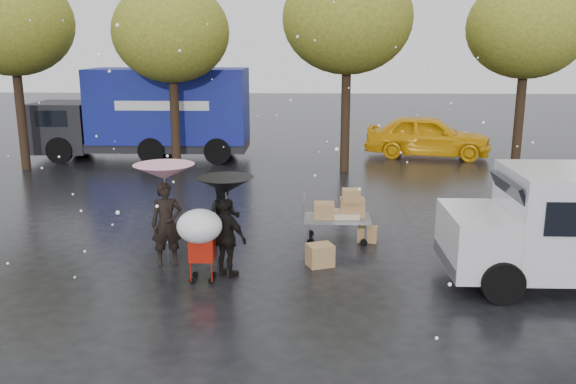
{
  "coord_description": "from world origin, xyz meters",
  "views": [
    {
      "loc": [
        1.19,
        -11.32,
        4.43
      ],
      "look_at": [
        0.79,
        1.0,
        1.42
      ],
      "focal_mm": 38.0,
      "sensor_mm": 36.0,
      "label": 1
    }
  ],
  "objects_px": {
    "vendor_cart": "(341,211)",
    "yellow_taxi": "(428,136)",
    "person_pink": "(167,224)",
    "blue_truck": "(149,114)",
    "person_black": "(227,238)",
    "shopping_cart": "(200,230)"
  },
  "relations": [
    {
      "from": "vendor_cart",
      "to": "yellow_taxi",
      "type": "distance_m",
      "value": 11.67
    },
    {
      "from": "yellow_taxi",
      "to": "blue_truck",
      "type": "bearing_deg",
      "value": 105.0
    },
    {
      "from": "person_black",
      "to": "person_pink",
      "type": "bearing_deg",
      "value": 8.03
    },
    {
      "from": "vendor_cart",
      "to": "yellow_taxi",
      "type": "relative_size",
      "value": 0.31
    },
    {
      "from": "person_pink",
      "to": "shopping_cart",
      "type": "distance_m",
      "value": 1.35
    },
    {
      "from": "person_black",
      "to": "blue_truck",
      "type": "xyz_separation_m",
      "value": [
        -4.68,
        12.46,
        0.98
      ]
    },
    {
      "from": "vendor_cart",
      "to": "person_black",
      "type": "bearing_deg",
      "value": -135.93
    },
    {
      "from": "person_black",
      "to": "shopping_cart",
      "type": "distance_m",
      "value": 0.66
    },
    {
      "from": "person_pink",
      "to": "yellow_taxi",
      "type": "distance_m",
      "value": 14.71
    },
    {
      "from": "vendor_cart",
      "to": "blue_truck",
      "type": "distance_m",
      "value": 12.43
    },
    {
      "from": "person_black",
      "to": "shopping_cart",
      "type": "bearing_deg",
      "value": 75.29
    },
    {
      "from": "person_black",
      "to": "blue_truck",
      "type": "bearing_deg",
      "value": -36.3
    },
    {
      "from": "person_pink",
      "to": "person_black",
      "type": "height_order",
      "value": "person_pink"
    },
    {
      "from": "person_black",
      "to": "shopping_cart",
      "type": "xyz_separation_m",
      "value": [
        -0.45,
        -0.4,
        0.28
      ]
    },
    {
      "from": "shopping_cart",
      "to": "vendor_cart",
      "type": "bearing_deg",
      "value": 43.77
    },
    {
      "from": "shopping_cart",
      "to": "yellow_taxi",
      "type": "height_order",
      "value": "yellow_taxi"
    },
    {
      "from": "vendor_cart",
      "to": "shopping_cart",
      "type": "distance_m",
      "value": 3.82
    },
    {
      "from": "blue_truck",
      "to": "shopping_cart",
      "type": "bearing_deg",
      "value": -71.79
    },
    {
      "from": "person_pink",
      "to": "shopping_cart",
      "type": "relative_size",
      "value": 1.18
    },
    {
      "from": "blue_truck",
      "to": "yellow_taxi",
      "type": "bearing_deg",
      "value": 3.72
    },
    {
      "from": "person_pink",
      "to": "blue_truck",
      "type": "xyz_separation_m",
      "value": [
        -3.37,
        11.85,
        0.89
      ]
    },
    {
      "from": "yellow_taxi",
      "to": "vendor_cart",
      "type": "bearing_deg",
      "value": 171.08
    }
  ]
}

